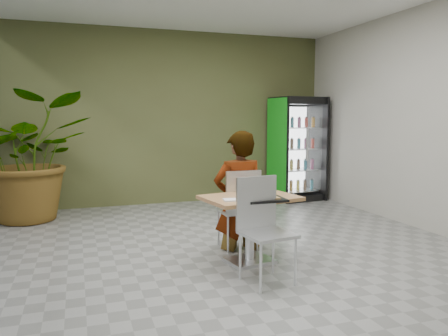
{
  "coord_description": "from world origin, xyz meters",
  "views": [
    {
      "loc": [
        -1.69,
        -4.55,
        1.61
      ],
      "look_at": [
        -0.0,
        0.44,
        1.0
      ],
      "focal_mm": 35.0,
      "sensor_mm": 36.0,
      "label": 1
    }
  ],
  "objects_px": {
    "chair_near": "(262,220)",
    "dining_table": "(250,215)",
    "potted_plant": "(31,157)",
    "beverage_fridge": "(297,149)",
    "chair_far": "(240,203)",
    "seated_woman": "(239,203)",
    "soda_cup": "(264,188)",
    "cafeteria_tray": "(265,200)"
  },
  "relations": [
    {
      "from": "chair_near",
      "to": "dining_table",
      "type": "bearing_deg",
      "value": 73.02
    },
    {
      "from": "dining_table",
      "to": "beverage_fridge",
      "type": "xyz_separation_m",
      "value": [
        2.3,
        3.21,
        0.46
      ]
    },
    {
      "from": "dining_table",
      "to": "potted_plant",
      "type": "xyz_separation_m",
      "value": [
        -2.47,
        2.98,
        0.47
      ]
    },
    {
      "from": "dining_table",
      "to": "chair_far",
      "type": "bearing_deg",
      "value": 82.29
    },
    {
      "from": "beverage_fridge",
      "to": "potted_plant",
      "type": "bearing_deg",
      "value": 176.27
    },
    {
      "from": "soda_cup",
      "to": "cafeteria_tray",
      "type": "height_order",
      "value": "soda_cup"
    },
    {
      "from": "dining_table",
      "to": "chair_far",
      "type": "distance_m",
      "value": 0.46
    },
    {
      "from": "chair_far",
      "to": "seated_woman",
      "type": "relative_size",
      "value": 0.56
    },
    {
      "from": "cafeteria_tray",
      "to": "seated_woman",
      "type": "bearing_deg",
      "value": 88.76
    },
    {
      "from": "dining_table",
      "to": "chair_near",
      "type": "height_order",
      "value": "chair_near"
    },
    {
      "from": "chair_far",
      "to": "cafeteria_tray",
      "type": "distance_m",
      "value": 0.77
    },
    {
      "from": "potted_plant",
      "to": "dining_table",
      "type": "bearing_deg",
      "value": -50.33
    },
    {
      "from": "potted_plant",
      "to": "cafeteria_tray",
      "type": "bearing_deg",
      "value": -52.44
    },
    {
      "from": "chair_far",
      "to": "potted_plant",
      "type": "xyz_separation_m",
      "value": [
        -2.54,
        2.53,
        0.42
      ]
    },
    {
      "from": "chair_far",
      "to": "beverage_fridge",
      "type": "bearing_deg",
      "value": -128.64
    },
    {
      "from": "seated_woman",
      "to": "soda_cup",
      "type": "relative_size",
      "value": 9.97
    },
    {
      "from": "soda_cup",
      "to": "potted_plant",
      "type": "xyz_separation_m",
      "value": [
        -2.64,
        2.98,
        0.17
      ]
    },
    {
      "from": "soda_cup",
      "to": "potted_plant",
      "type": "distance_m",
      "value": 3.98
    },
    {
      "from": "potted_plant",
      "to": "beverage_fridge",
      "type": "bearing_deg",
      "value": 2.77
    },
    {
      "from": "chair_near",
      "to": "cafeteria_tray",
      "type": "height_order",
      "value": "chair_near"
    },
    {
      "from": "chair_near",
      "to": "potted_plant",
      "type": "relative_size",
      "value": 0.51
    },
    {
      "from": "chair_far",
      "to": "seated_woman",
      "type": "height_order",
      "value": "seated_woman"
    },
    {
      "from": "dining_table",
      "to": "cafeteria_tray",
      "type": "height_order",
      "value": "cafeteria_tray"
    },
    {
      "from": "dining_table",
      "to": "seated_woman",
      "type": "bearing_deg",
      "value": 83.02
    },
    {
      "from": "beverage_fridge",
      "to": "chair_near",
      "type": "bearing_deg",
      "value": -129.04
    },
    {
      "from": "dining_table",
      "to": "seated_woman",
      "type": "distance_m",
      "value": 0.51
    },
    {
      "from": "chair_near",
      "to": "beverage_fridge",
      "type": "xyz_separation_m",
      "value": [
        2.38,
        3.73,
        0.4
      ]
    },
    {
      "from": "soda_cup",
      "to": "dining_table",
      "type": "bearing_deg",
      "value": -179.41
    },
    {
      "from": "seated_woman",
      "to": "soda_cup",
      "type": "xyz_separation_m",
      "value": [
        0.1,
        -0.51,
        0.26
      ]
    },
    {
      "from": "chair_far",
      "to": "chair_near",
      "type": "bearing_deg",
      "value": 82.05
    },
    {
      "from": "chair_near",
      "to": "potted_plant",
      "type": "bearing_deg",
      "value": 116.29
    },
    {
      "from": "seated_woman",
      "to": "soda_cup",
      "type": "height_order",
      "value": "seated_woman"
    },
    {
      "from": "potted_plant",
      "to": "chair_near",
      "type": "bearing_deg",
      "value": -55.6
    },
    {
      "from": "seated_woman",
      "to": "beverage_fridge",
      "type": "bearing_deg",
      "value": -129.19
    },
    {
      "from": "chair_near",
      "to": "seated_woman",
      "type": "distance_m",
      "value": 1.03
    },
    {
      "from": "seated_woman",
      "to": "potted_plant",
      "type": "relative_size",
      "value": 0.87
    },
    {
      "from": "potted_plant",
      "to": "soda_cup",
      "type": "bearing_deg",
      "value": -48.5
    },
    {
      "from": "seated_woman",
      "to": "beverage_fridge",
      "type": "relative_size",
      "value": 0.88
    },
    {
      "from": "seated_woman",
      "to": "cafeteria_tray",
      "type": "distance_m",
      "value": 0.82
    },
    {
      "from": "dining_table",
      "to": "potted_plant",
      "type": "height_order",
      "value": "potted_plant"
    },
    {
      "from": "potted_plant",
      "to": "chair_far",
      "type": "bearing_deg",
      "value": -44.91
    },
    {
      "from": "seated_woman",
      "to": "dining_table",
      "type": "bearing_deg",
      "value": 83.4
    }
  ]
}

